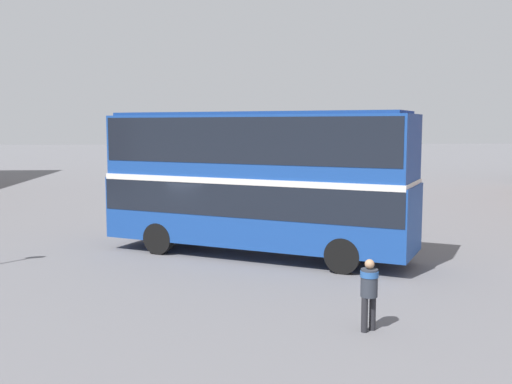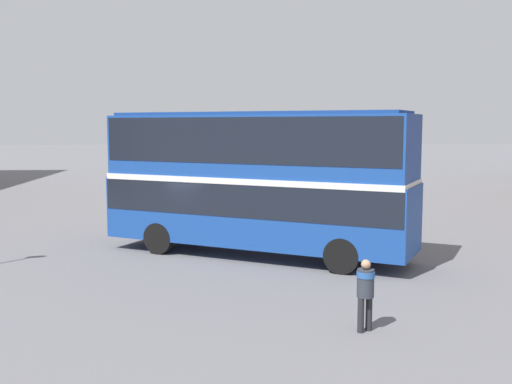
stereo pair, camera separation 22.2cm
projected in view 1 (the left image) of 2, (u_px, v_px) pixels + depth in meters
name	position (u px, v px, depth m)	size (l,w,h in m)	color
ground_plane	(204.00, 252.00, 20.95)	(240.00, 240.00, 0.00)	slate
double_decker_bus	(256.00, 174.00, 20.05)	(10.47, 7.37, 4.85)	#194293
pedestrian_foreground	(369.00, 287.00, 12.81)	(0.53, 0.53, 1.58)	#232328
parked_car_kerb_near	(232.00, 200.00, 29.54)	(4.00, 1.86, 1.47)	slate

